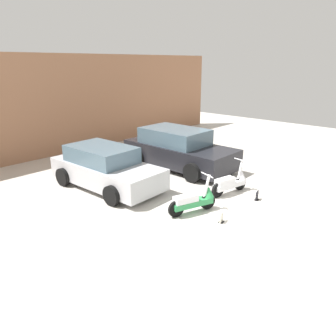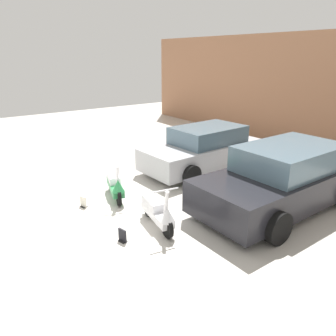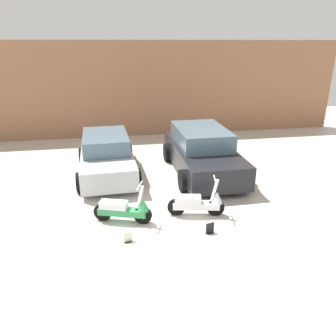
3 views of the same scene
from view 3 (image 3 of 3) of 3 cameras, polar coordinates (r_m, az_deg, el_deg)
ground_plane at (r=7.12m, az=-1.11°, el=-13.69°), size 28.00×28.00×0.00m
wall_back at (r=14.95m, az=-6.72°, el=13.34°), size 19.60×0.12×4.14m
scooter_front_left at (r=7.90m, az=-7.52°, el=-7.08°), size 1.38×0.70×1.00m
scooter_front_right at (r=8.17m, az=5.35°, el=-6.00°), size 1.41×0.58×0.99m
car_rear_left at (r=10.77m, az=-10.64°, el=2.13°), size 1.97×3.88×1.30m
car_rear_center at (r=10.79m, az=5.93°, el=2.83°), size 2.09×4.28×1.45m
placard_near_left_scooter at (r=7.29m, az=-7.04°, el=-11.85°), size 0.20×0.16×0.26m
placard_near_right_scooter at (r=7.58m, az=7.30°, el=-10.45°), size 0.20×0.15×0.26m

